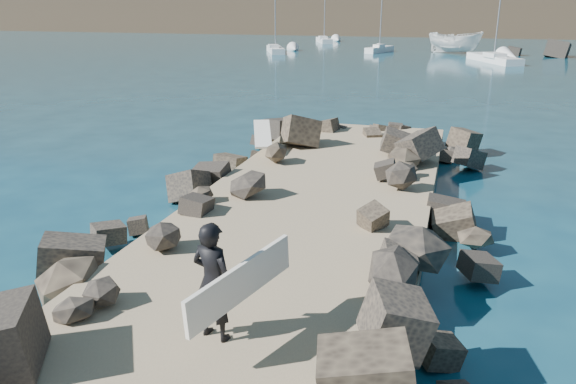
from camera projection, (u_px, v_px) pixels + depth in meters
The scene contains 11 objects.
ground at pixel (300, 237), 13.75m from camera, with size 800.00×800.00×0.00m, color #0F384C.
jetty at pixel (274, 260), 11.84m from camera, with size 6.00×26.00×0.60m, color #8C7759.
riprap_left at pixel (162, 228), 13.02m from camera, with size 2.60×22.00×1.00m, color #272421.
riprap_right at pixel (417, 259), 11.44m from camera, with size 2.60×22.00×1.00m, color #272421.
surfboard_resting at pixel (262, 137), 19.56m from camera, with size 0.56×2.25×0.08m, color white.
boat_imported at pixel (455, 42), 64.70m from camera, with size 2.47×6.56×2.53m, color silver.
surfer_with_board at pixel (217, 282), 8.28m from camera, with size 1.24×2.22×1.87m.
sailboat_c at pixel (494, 59), 55.22m from camera, with size 5.13×8.45×10.02m.
sailboat_e at pixel (324, 40), 83.42m from camera, with size 4.00×7.03×8.41m.
sailboat_a at pixel (275, 50), 66.16m from camera, with size 4.13×6.85×8.26m.
sailboat_b at pixel (379, 49), 66.46m from camera, with size 2.89×5.37×6.57m.
Camera 1 is at (3.36, -12.24, 5.43)m, focal length 35.00 mm.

